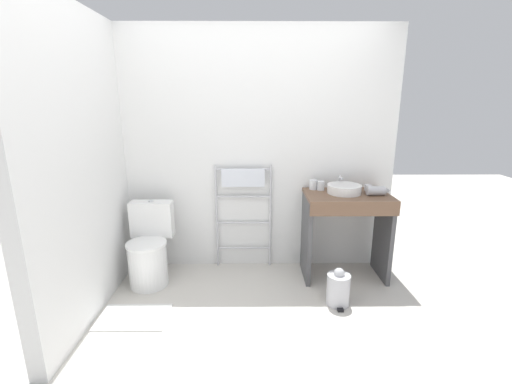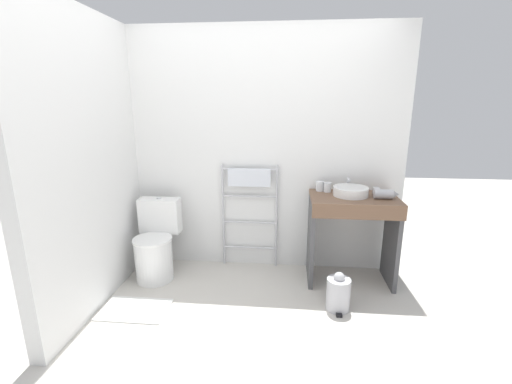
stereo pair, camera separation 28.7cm
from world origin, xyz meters
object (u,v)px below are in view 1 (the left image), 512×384
Objects in this scene: towel_radiator at (243,194)px; toilet at (149,250)px; cup_near_wall at (313,185)px; cup_near_edge at (321,186)px; sink_basin at (344,189)px; hair_dryer at (376,190)px; trash_bin at (338,288)px.

toilet is at bearing -160.61° from towel_radiator.
cup_near_edge is (0.07, -0.03, -0.00)m from cup_near_wall.
cup_near_wall reaches higher than cup_near_edge.
toilet is at bearing -176.19° from sink_basin.
toilet is 3.48× the size of hair_dryer.
cup_near_edge is at bearing 159.17° from hair_dryer.
towel_radiator is at bearing 176.81° from cup_near_wall.
sink_basin is 3.50× the size of cup_near_edge.
trash_bin is at bearing -132.34° from hair_dryer.
trash_bin is at bearing -84.76° from cup_near_edge.
sink_basin is 3.38× the size of cup_near_wall.
towel_radiator is at bearing 174.78° from cup_near_edge.
toilet is 1.97m from sink_basin.
towel_radiator is 3.39× the size of sink_basin.
toilet reaches higher than trash_bin.
sink_basin is 1.45× the size of hair_dryer.
toilet is 2.28× the size of trash_bin.
trash_bin is (0.84, -0.73, -0.66)m from towel_radiator.
cup_near_edge is 0.41× the size of hair_dryer.
trash_bin is (1.74, -0.41, -0.18)m from toilet.
trash_bin is (0.13, -0.69, -0.76)m from cup_near_wall.
cup_near_wall is at bearing 158.75° from hair_dryer.
cup_near_wall is 0.28× the size of trash_bin.
cup_near_wall is (0.71, -0.04, 0.10)m from towel_radiator.
sink_basin is (0.98, -0.19, 0.10)m from towel_radiator.
sink_basin is (1.88, 0.13, 0.58)m from toilet.
cup_near_wall is at bearing 100.78° from trash_bin.
cup_near_wall is 0.08m from cup_near_edge.
toilet is 1.80m from trash_bin.
towel_radiator is at bearing 168.50° from hair_dryer.
trash_bin is at bearing -79.22° from cup_near_wall.
towel_radiator is 1.29m from trash_bin.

